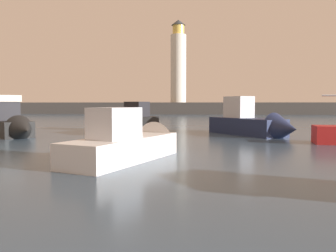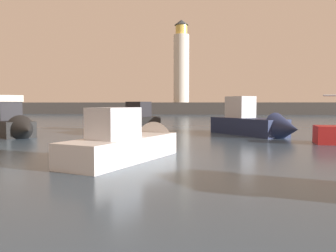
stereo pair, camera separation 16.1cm
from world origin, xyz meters
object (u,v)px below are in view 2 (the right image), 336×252
at_px(lighthouse, 181,64).
at_px(motorboat_5, 135,142).
at_px(motorboat_0, 128,123).
at_px(motorboat_6, 14,124).
at_px(motorboat_4, 256,124).

distance_m(lighthouse, motorboat_5, 53.54).
bearing_deg(motorboat_5, motorboat_0, 104.17).
distance_m(motorboat_5, motorboat_6, 11.45).
height_order(motorboat_5, motorboat_6, motorboat_6).
relative_size(motorboat_4, motorboat_5, 1.02).
distance_m(motorboat_0, motorboat_6, 7.10).
bearing_deg(motorboat_4, lighthouse, 99.93).
distance_m(lighthouse, motorboat_6, 46.93).
xyz_separation_m(lighthouse, motorboat_6, (-7.03, -45.57, -8.71)).
xyz_separation_m(lighthouse, motorboat_4, (7.60, -43.38, -8.71)).
bearing_deg(motorboat_0, lighthouse, 88.93).
relative_size(motorboat_4, motorboat_6, 1.26).
bearing_deg(motorboat_6, lighthouse, 81.24).
height_order(lighthouse, motorboat_5, lighthouse).
bearing_deg(motorboat_0, motorboat_5, -75.83).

